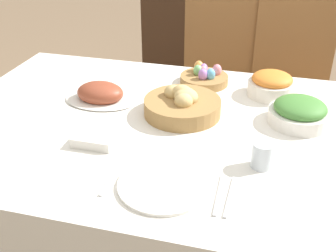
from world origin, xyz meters
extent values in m
cube|color=white|center=(0.00, 0.00, 0.37)|extent=(1.66, 1.09, 0.75)
cylinder|color=brown|center=(-0.14, 0.62, 0.22)|extent=(0.03, 0.03, 0.44)
cylinder|color=brown|center=(0.25, 0.65, 0.22)|extent=(0.03, 0.03, 0.44)
cylinder|color=brown|center=(-0.17, 1.01, 0.22)|extent=(0.03, 0.03, 0.44)
cylinder|color=brown|center=(0.22, 1.04, 0.22)|extent=(0.03, 0.03, 0.44)
cube|color=brown|center=(0.04, 0.83, 0.45)|extent=(0.45, 0.45, 0.02)
cube|color=brown|center=(0.02, 1.03, 0.72)|extent=(0.42, 0.05, 0.53)
cylinder|color=brown|center=(0.24, 0.62, 0.22)|extent=(0.03, 0.03, 0.44)
cylinder|color=brown|center=(0.63, 0.65, 0.22)|extent=(0.03, 0.03, 0.44)
cylinder|color=brown|center=(0.22, 1.01, 0.22)|extent=(0.03, 0.03, 0.44)
cylinder|color=brown|center=(0.61, 1.03, 0.22)|extent=(0.03, 0.03, 0.44)
cube|color=brown|center=(0.42, 0.83, 0.45)|extent=(0.44, 0.44, 0.02)
cube|color=brown|center=(0.41, 1.03, 0.72)|extent=(0.42, 0.04, 0.53)
cube|color=#3D2616|center=(-0.02, 1.72, 0.50)|extent=(1.17, 0.44, 0.99)
cylinder|color=#9E7542|center=(0.02, 0.08, 0.78)|extent=(0.28, 0.28, 0.06)
ellipsoid|color=tan|center=(0.03, 0.05, 0.82)|extent=(0.08, 0.08, 0.06)
ellipsoid|color=tan|center=(0.04, 0.09, 0.82)|extent=(0.10, 0.11, 0.05)
ellipsoid|color=tan|center=(0.01, 0.09, 0.83)|extent=(0.10, 0.09, 0.06)
ellipsoid|color=tan|center=(0.03, 0.08, 0.83)|extent=(0.10, 0.10, 0.05)
ellipsoid|color=tan|center=(0.02, 0.09, 0.82)|extent=(0.08, 0.08, 0.05)
ellipsoid|color=tan|center=(-0.02, 0.11, 0.82)|extent=(0.09, 0.09, 0.06)
cylinder|color=#9E7542|center=(0.04, 0.38, 0.76)|extent=(0.20, 0.20, 0.03)
ellipsoid|color=#F29E4C|center=(0.01, 0.43, 0.80)|extent=(0.04, 0.04, 0.05)
ellipsoid|color=#7FCC7A|center=(0.01, 0.39, 0.80)|extent=(0.04, 0.04, 0.05)
ellipsoid|color=pink|center=(0.04, 0.39, 0.80)|extent=(0.04, 0.04, 0.04)
ellipsoid|color=#B27AD1|center=(0.03, 0.42, 0.80)|extent=(0.03, 0.03, 0.04)
ellipsoid|color=#60B2E0|center=(0.07, 0.36, 0.80)|extent=(0.04, 0.04, 0.05)
ellipsoid|color=#B27AD1|center=(0.04, 0.35, 0.80)|extent=(0.04, 0.04, 0.05)
ellipsoid|color=pink|center=(0.09, 0.41, 0.80)|extent=(0.04, 0.04, 0.05)
ellipsoid|color=silver|center=(-0.32, 0.12, 0.75)|extent=(0.28, 0.20, 0.01)
ellipsoid|color=brown|center=(-0.32, 0.12, 0.78)|extent=(0.18, 0.14, 0.08)
cylinder|color=silver|center=(0.42, 0.13, 0.77)|extent=(0.21, 0.21, 0.05)
ellipsoid|color=#478438|center=(0.42, 0.13, 0.81)|extent=(0.18, 0.18, 0.06)
cylinder|color=silver|center=(0.32, 0.33, 0.78)|extent=(0.19, 0.19, 0.06)
ellipsoid|color=orange|center=(0.32, 0.33, 0.81)|extent=(0.16, 0.16, 0.06)
cylinder|color=silver|center=(0.06, -0.34, 0.75)|extent=(0.26, 0.26, 0.01)
cube|color=silver|center=(-0.09, -0.34, 0.75)|extent=(0.01, 0.17, 0.00)
cube|color=silver|center=(0.22, -0.34, 0.75)|extent=(0.01, 0.17, 0.00)
cube|color=silver|center=(0.25, -0.34, 0.75)|extent=(0.01, 0.17, 0.00)
cylinder|color=silver|center=(0.32, -0.18, 0.79)|extent=(0.06, 0.06, 0.08)
cube|color=silver|center=(-0.21, -0.19, 0.76)|extent=(0.13, 0.08, 0.03)
camera|label=1|loc=(0.31, -1.24, 1.47)|focal=45.00mm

